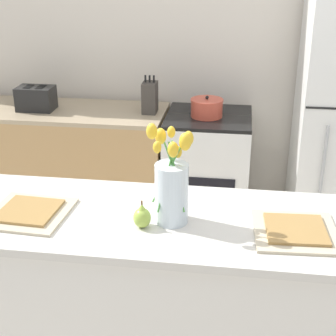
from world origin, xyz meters
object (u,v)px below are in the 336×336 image
at_px(pear_figurine, 142,217).
at_px(plate_setting_left, 29,212).
at_px(flower_vase, 171,186).
at_px(knife_block, 150,97).
at_px(plate_setting_right, 296,231).
at_px(cooking_pot, 207,108).
at_px(stove_range, 207,173).
at_px(toaster, 36,98).

relative_size(pear_figurine, plate_setting_left, 0.34).
xyz_separation_m(flower_vase, knife_block, (-0.38, 1.64, -0.10)).
distance_m(plate_setting_left, plate_setting_right, 1.11).
distance_m(flower_vase, cooking_pot, 1.61).
relative_size(stove_range, knife_block, 3.30).
height_order(pear_figurine, toaster, toaster).
relative_size(toaster, cooking_pot, 1.23).
xyz_separation_m(stove_range, knife_block, (-0.42, 0.01, 0.56)).
height_order(plate_setting_left, toaster, toaster).
bearing_deg(knife_block, stove_range, -1.98).
relative_size(flower_vase, plate_setting_left, 1.21).
xyz_separation_m(plate_setting_left, cooking_pot, (0.64, 1.63, 0.01)).
distance_m(stove_range, plate_setting_left, 1.85).
bearing_deg(plate_setting_left, pear_figurine, -4.26).
bearing_deg(flower_vase, plate_setting_left, -177.52).
bearing_deg(plate_setting_right, knife_block, 117.86).
distance_m(plate_setting_left, toaster, 1.72).
height_order(plate_setting_right, toaster, toaster).
distance_m(flower_vase, plate_setting_right, 0.53).
height_order(stove_range, toaster, toaster).
xyz_separation_m(stove_range, pear_figurine, (-0.16, -1.69, 0.54)).
height_order(toaster, cooking_pot, toaster).
distance_m(flower_vase, plate_setting_left, 0.63).
bearing_deg(knife_block, plate_setting_left, -97.93).
xyz_separation_m(stove_range, plate_setting_left, (-0.66, -1.65, 0.50)).
bearing_deg(knife_block, pear_figurine, -81.11).
distance_m(plate_setting_right, toaster, 2.35).
bearing_deg(stove_range, plate_setting_right, -74.55).
height_order(plate_setting_left, plate_setting_right, same).
bearing_deg(plate_setting_left, stove_range, 68.32).
xyz_separation_m(plate_setting_left, toaster, (-0.60, 1.62, 0.03)).
height_order(plate_setting_left, knife_block, knife_block).
height_order(stove_range, cooking_pot, cooking_pot).
xyz_separation_m(stove_range, flower_vase, (-0.05, -1.62, 0.65)).
xyz_separation_m(stove_range, toaster, (-1.25, -0.03, 0.53)).
bearing_deg(plate_setting_right, plate_setting_left, 180.00).
height_order(toaster, knife_block, knife_block).
bearing_deg(flower_vase, plate_setting_right, -3.00).
distance_m(pear_figurine, cooking_pot, 1.67).
relative_size(cooking_pot, knife_block, 0.85).
xyz_separation_m(flower_vase, cooking_pot, (0.03, 1.60, -0.14)).
distance_m(stove_range, pear_figurine, 1.78).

